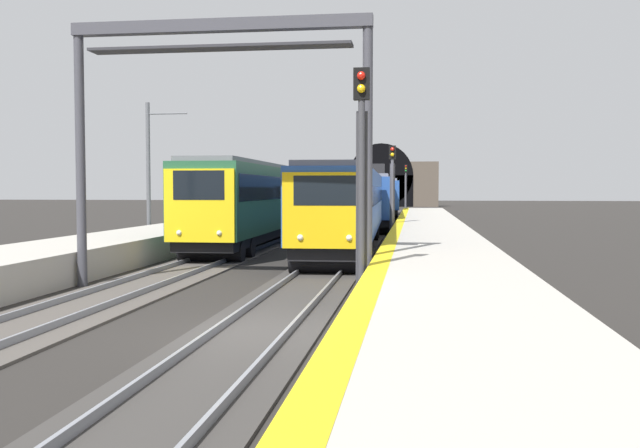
% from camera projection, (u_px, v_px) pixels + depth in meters
% --- Properties ---
extents(ground_plane, '(320.00, 320.00, 0.00)m').
position_uv_depth(ground_plane, '(255.00, 334.00, 13.86)').
color(ground_plane, '#282623').
extents(platform_right, '(112.00, 3.74, 1.01)m').
position_uv_depth(platform_right, '(454.00, 314.00, 13.31)').
color(platform_right, '#ADA89E').
rests_on(platform_right, ground_plane).
extents(platform_right_edge_strip, '(112.00, 0.50, 0.01)m').
position_uv_depth(platform_right_edge_strip, '(369.00, 286.00, 13.51)').
color(platform_right_edge_strip, yellow).
rests_on(platform_right_edge_strip, platform_right).
extents(track_main_line, '(160.00, 2.61, 0.21)m').
position_uv_depth(track_main_line, '(255.00, 332.00, 13.86)').
color(track_main_line, '#383533').
rests_on(track_main_line, ground_plane).
extents(track_adjacent_line, '(160.00, 2.86, 0.21)m').
position_uv_depth(track_adjacent_line, '(28.00, 326.00, 14.52)').
color(track_adjacent_line, '#4C4742').
rests_on(track_adjacent_line, ground_plane).
extents(train_main_approaching, '(59.83, 3.40, 4.72)m').
position_uv_depth(train_main_approaching, '(373.00, 198.00, 51.73)').
color(train_main_approaching, '#264C99').
rests_on(train_main_approaching, ground_plane).
extents(train_adjacent_platform, '(38.92, 2.98, 4.11)m').
position_uv_depth(train_adjacent_platform, '(290.00, 197.00, 44.57)').
color(train_adjacent_platform, '#235638').
rests_on(train_adjacent_platform, ground_plane).
extents(railway_signal_near, '(0.39, 0.38, 5.73)m').
position_uv_depth(railway_signal_near, '(361.00, 170.00, 16.62)').
color(railway_signal_near, '#38383D').
rests_on(railway_signal_near, ground_plane).
extents(railway_signal_mid, '(0.39, 0.38, 5.25)m').
position_uv_depth(railway_signal_mid, '(392.00, 185.00, 38.44)').
color(railway_signal_mid, '#4C4C54').
rests_on(railway_signal_mid, ground_plane).
extents(railway_signal_far, '(0.39, 0.38, 6.01)m').
position_uv_depth(railway_signal_far, '(406.00, 183.00, 90.22)').
color(railway_signal_far, '#4C4C54').
rests_on(railway_signal_far, ground_plane).
extents(overhead_signal_gantry, '(0.70, 8.72, 7.68)m').
position_uv_depth(overhead_signal_gantry, '(219.00, 88.00, 19.85)').
color(overhead_signal_gantry, '#3F3F47').
rests_on(overhead_signal_gantry, ground_plane).
extents(tunnel_portal, '(2.45, 18.33, 10.26)m').
position_uv_depth(tunnel_portal, '(381.00, 184.00, 113.77)').
color(tunnel_portal, '#51473D').
rests_on(tunnel_portal, ground_plane).
extents(catenary_mast_near, '(0.22, 2.27, 7.45)m').
position_uv_depth(catenary_mast_near, '(149.00, 171.00, 37.15)').
color(catenary_mast_near, '#595B60').
rests_on(catenary_mast_near, ground_plane).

